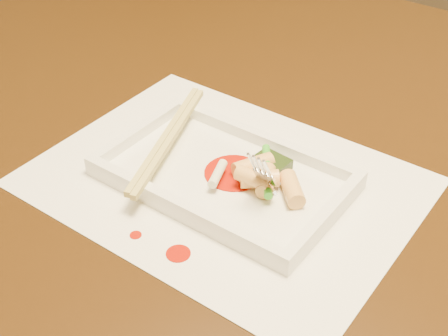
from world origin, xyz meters
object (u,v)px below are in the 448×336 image
Objects in this scene: table at (348,214)px; chopstick_a at (165,137)px; placemat at (224,182)px; plate_base at (224,178)px; fork at (293,133)px.

chopstick_a reaches higher than table.
plate_base is (0.00, 0.00, 0.00)m from placemat.
fork reaches higher than table.
chopstick_a is at bearing -140.53° from table.
chopstick_a is 0.16m from fork.
fork is (0.15, 0.02, 0.06)m from chopstick_a.
chopstick_a is (-0.08, 0.00, 0.02)m from plate_base.
table is 0.26m from chopstick_a.
chopstick_a is (-0.17, -0.14, 0.13)m from table.
placemat is at bearing 0.00° from plate_base.
table is 3.50× the size of placemat.
chopstick_a is at bearing -173.25° from fork.
plate_base reaches higher than placemat.
placemat is (-0.09, -0.14, 0.10)m from table.
table is 5.38× the size of plate_base.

